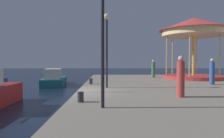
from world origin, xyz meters
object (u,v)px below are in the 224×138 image
object	(u,v)px
bollard_north	(81,97)
person_mid_promenade	(153,69)
lamp_post_near_edge	(103,22)
person_near_carousel	(181,78)
lamp_post_mid_promenade	(107,37)
motorboat_teal	(54,79)
bollard_south	(91,81)
person_far_corner	(212,72)
carousel	(194,33)

from	to	relation	value
bollard_north	person_mid_promenade	world-z (taller)	person_mid_promenade
lamp_post_near_edge	person_near_carousel	world-z (taller)	lamp_post_near_edge
lamp_post_near_edge	lamp_post_mid_promenade	xyz separation A→B (m)	(0.14, 5.30, 0.12)
motorboat_teal	person_near_carousel	world-z (taller)	person_near_carousel
bollard_south	person_near_carousel	xyz separation A→B (m)	(4.33, -5.22, 0.65)
lamp_post_mid_promenade	lamp_post_near_edge	bearing A→B (deg)	-91.56
person_far_corner	person_near_carousel	bearing A→B (deg)	-129.23
lamp_post_mid_promenade	bollard_south	bearing A→B (deg)	119.88
lamp_post_mid_promenade	person_far_corner	world-z (taller)	lamp_post_mid_promenade
carousel	person_far_corner	size ratio (longest dim) A/B	3.53
lamp_post_near_edge	lamp_post_mid_promenade	size ratio (longest dim) A/B	0.95
lamp_post_mid_promenade	bollard_south	distance (m)	3.56
carousel	bollard_south	distance (m)	10.78
motorboat_teal	carousel	world-z (taller)	carousel
person_near_carousel	person_mid_promenade	bearing A→B (deg)	83.04
lamp_post_mid_promenade	bollard_north	xyz separation A→B (m)	(-1.01, -4.32, -2.79)
bollard_south	bollard_north	size ratio (longest dim) A/B	1.00
person_mid_promenade	lamp_post_mid_promenade	bearing A→B (deg)	-120.52
motorboat_teal	person_far_corner	distance (m)	14.08
bollard_south	person_far_corner	xyz separation A→B (m)	(8.23, -0.45, 0.63)
motorboat_teal	person_mid_promenade	bearing A→B (deg)	-2.41
carousel	person_near_carousel	world-z (taller)	carousel
lamp_post_near_edge	person_mid_promenade	bearing A→B (deg)	70.12
bollard_south	person_far_corner	distance (m)	8.27
motorboat_teal	carousel	bearing A→B (deg)	-8.15
motorboat_teal	person_far_corner	size ratio (longest dim) A/B	3.18
lamp_post_mid_promenade	person_near_carousel	size ratio (longest dim) A/B	2.42
carousel	person_mid_promenade	bearing A→B (deg)	156.26
carousel	lamp_post_near_edge	distance (m)	14.19
motorboat_teal	lamp_post_mid_promenade	bearing A→B (deg)	-57.58
lamp_post_near_edge	bollard_south	size ratio (longest dim) A/B	10.44
bollard_north	lamp_post_near_edge	bearing A→B (deg)	-48.46
carousel	person_near_carousel	distance (m)	11.20
carousel	lamp_post_mid_promenade	distance (m)	10.19
lamp_post_near_edge	bollard_north	size ratio (longest dim) A/B	10.44
bollard_north	person_near_carousel	size ratio (longest dim) A/B	0.22
bollard_south	person_mid_promenade	size ratio (longest dim) A/B	0.23
person_far_corner	lamp_post_mid_promenade	bearing A→B (deg)	-168.38
motorboat_teal	person_mid_promenade	size ratio (longest dim) A/B	3.25
motorboat_teal	person_near_carousel	xyz separation A→B (m)	(8.43, -11.50, 1.05)
lamp_post_mid_promenade	person_far_corner	xyz separation A→B (m)	(7.13, 1.47, -2.16)
bollard_south	person_mid_promenade	bearing A→B (deg)	45.88
lamp_post_near_edge	person_mid_promenade	world-z (taller)	lamp_post_near_edge
lamp_post_mid_promenade	person_near_carousel	bearing A→B (deg)	-45.73
lamp_post_near_edge	bollard_south	bearing A→B (deg)	97.54
carousel	person_far_corner	world-z (taller)	carousel
lamp_post_near_edge	bollard_north	distance (m)	2.97
motorboat_teal	bollard_north	distance (m)	13.19
person_mid_promenade	bollard_north	bearing A→B (deg)	-114.82
bollard_north	lamp_post_mid_promenade	bearing A→B (deg)	76.83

